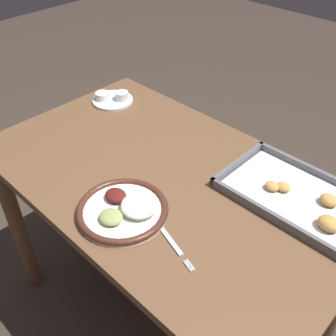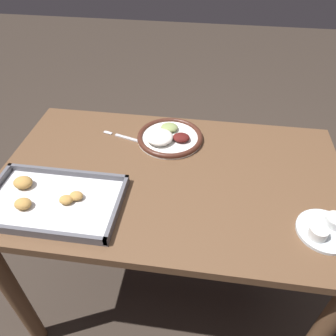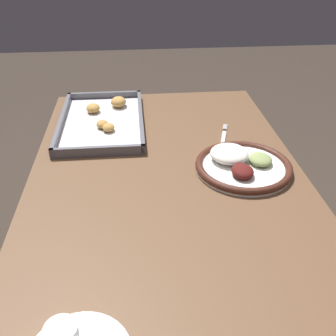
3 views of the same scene
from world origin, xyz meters
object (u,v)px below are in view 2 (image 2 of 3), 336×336
Objects in this scene: fork at (130,139)px; saucer_plate at (326,229)px; dinner_plate at (169,137)px; baking_tray at (51,200)px.

saucer_plate reaches higher than fork.
dinner_plate is at bearing -157.38° from fork.
dinner_plate is at bearing -36.66° from saucer_plate.
saucer_plate is 0.38× the size of baking_tray.
fork is 0.48× the size of baking_tray.
baking_tray is at bearing 0.22° from saucer_plate.
dinner_plate reaches higher than fork.
saucer_plate is (-0.65, 0.36, 0.01)m from fork.
fork is 0.74m from saucer_plate.
saucer_plate and baking_tray have the same top height.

